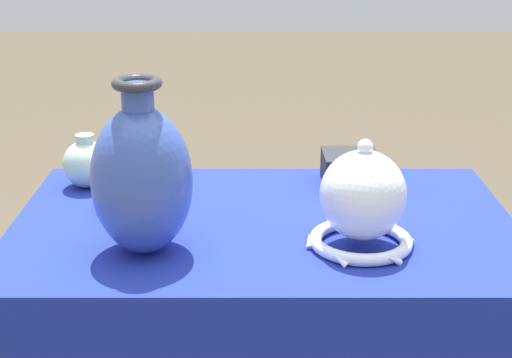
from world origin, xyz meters
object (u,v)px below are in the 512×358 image
(vase_dome_bell, at_px, (365,203))
(mosaic_tile_box, at_px, (353,169))
(jar_round_celadon, at_px, (89,163))
(vase_tall_bulbous, at_px, (144,178))
(bowl_shallow_ochre, at_px, (134,195))

(vase_dome_bell, bearing_deg, mosaic_tile_box, 86.86)
(vase_dome_bell, xyz_separation_m, jar_round_celadon, (-0.53, 0.30, -0.03))
(vase_tall_bulbous, xyz_separation_m, bowl_shallow_ochre, (-0.05, 0.19, -0.10))
(mosaic_tile_box, height_order, jar_round_celadon, jar_round_celadon)
(mosaic_tile_box, relative_size, jar_round_celadon, 1.06)
(vase_dome_bell, height_order, mosaic_tile_box, vase_dome_bell)
(vase_dome_bell, xyz_separation_m, bowl_shallow_ochre, (-0.42, 0.18, -0.05))
(vase_tall_bulbous, height_order, bowl_shallow_ochre, vase_tall_bulbous)
(vase_dome_bell, relative_size, jar_round_celadon, 1.73)
(vase_tall_bulbous, bearing_deg, bowl_shallow_ochre, 104.73)
(vase_tall_bulbous, height_order, mosaic_tile_box, vase_tall_bulbous)
(vase_tall_bulbous, bearing_deg, vase_dome_bell, 2.38)
(vase_tall_bulbous, relative_size, bowl_shallow_ochre, 2.21)
(vase_tall_bulbous, bearing_deg, mosaic_tile_box, 40.66)
(vase_dome_bell, distance_m, mosaic_tile_box, 0.32)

